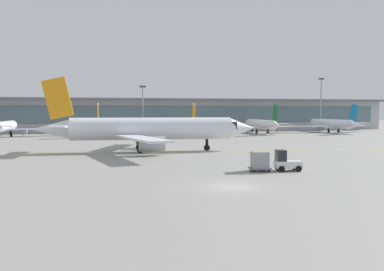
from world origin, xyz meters
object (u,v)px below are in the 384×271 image
(gate_airplane_3, at_px, (186,125))
(baggage_tug, at_px, (286,162))
(apron_light_mast_1, at_px, (143,107))
(gate_airplane_5, at_px, (331,124))
(cargo_dolly_lead, at_px, (260,161))
(gate_airplane_4, at_px, (261,124))
(taxiing_regional_jet, at_px, (149,129))
(apron_light_mast_2, at_px, (321,102))
(gate_airplane_1, at_px, (5,127))
(gate_airplane_2, at_px, (99,126))

(gate_airplane_3, height_order, baggage_tug, gate_airplane_3)
(gate_airplane_3, height_order, apron_light_mast_1, apron_light_mast_1)
(gate_airplane_5, relative_size, cargo_dolly_lead, 10.17)
(gate_airplane_3, relative_size, baggage_tug, 8.45)
(gate_airplane_3, distance_m, gate_airplane_4, 20.91)
(gate_airplane_4, bearing_deg, apron_light_mast_1, 68.28)
(taxiing_regional_jet, relative_size, apron_light_mast_1, 2.52)
(taxiing_regional_jet, height_order, apron_light_mast_2, apron_light_mast_2)
(gate_airplane_3, bearing_deg, cargo_dolly_lead, 175.31)
(gate_airplane_1, relative_size, gate_airplane_5, 1.00)
(gate_airplane_5, xyz_separation_m, taxiing_regional_jet, (-56.01, -43.38, 0.91))
(gate_airplane_5, bearing_deg, gate_airplane_4, 84.74)
(baggage_tug, distance_m, apron_light_mast_1, 78.95)
(gate_airplane_5, height_order, apron_light_mast_2, apron_light_mast_2)
(gate_airplane_1, xyz_separation_m, taxiing_regional_jet, (28.39, -42.42, 0.91))
(gate_airplane_2, xyz_separation_m, gate_airplane_4, (42.27, -0.07, 0.00))
(baggage_tug, bearing_deg, gate_airplane_5, 64.35)
(baggage_tug, bearing_deg, cargo_dolly_lead, 180.00)
(gate_airplane_3, height_order, taxiing_regional_jet, taxiing_regional_jet)
(apron_light_mast_2, bearing_deg, gate_airplane_5, -104.86)
(gate_airplane_1, distance_m, taxiing_regional_jet, 51.05)
(gate_airplane_2, relative_size, gate_airplane_3, 1.00)
(gate_airplane_1, relative_size, baggage_tug, 8.44)
(cargo_dolly_lead, bearing_deg, apron_light_mast_2, 65.18)
(gate_airplane_4, distance_m, baggage_tug, 70.86)
(gate_airplane_2, distance_m, apron_light_mast_2, 67.02)
(taxiing_regional_jet, distance_m, baggage_tug, 25.39)
(taxiing_regional_jet, bearing_deg, gate_airplane_2, 102.21)
(cargo_dolly_lead, bearing_deg, apron_light_mast_1, 101.09)
(gate_airplane_5, height_order, cargo_dolly_lead, gate_airplane_5)
(gate_airplane_2, xyz_separation_m, cargo_dolly_lead, (15.28, -66.19, -1.29))
(baggage_tug, height_order, apron_light_mast_2, apron_light_mast_2)
(gate_airplane_2, relative_size, apron_light_mast_1, 1.81)
(gate_airplane_4, relative_size, cargo_dolly_lead, 10.13)
(gate_airplane_5, distance_m, apron_light_mast_1, 52.77)
(gate_airplane_4, height_order, apron_light_mast_2, apron_light_mast_2)
(gate_airplane_4, relative_size, apron_light_mast_2, 1.47)
(gate_airplane_4, height_order, apron_light_mast_1, apron_light_mast_1)
(gate_airplane_1, xyz_separation_m, cargo_dolly_lead, (36.61, -64.86, -1.29))
(gate_airplane_4, bearing_deg, gate_airplane_5, -91.01)
(gate_airplane_4, bearing_deg, taxiing_regional_jet, 140.94)
(gate_airplane_1, distance_m, cargo_dolly_lead, 74.49)
(gate_airplane_3, distance_m, taxiing_regional_jet, 44.41)
(gate_airplane_1, xyz_separation_m, apron_light_mast_1, (33.30, 13.21, 4.82))
(gate_airplane_5, height_order, apron_light_mast_1, apron_light_mast_1)
(gate_airplane_2, height_order, cargo_dolly_lead, gate_airplane_2)
(gate_airplane_3, bearing_deg, baggage_tug, 177.63)
(gate_airplane_1, bearing_deg, gate_airplane_3, -90.66)
(cargo_dolly_lead, xyz_separation_m, apron_light_mast_1, (-3.31, 78.08, 6.11))
(gate_airplane_2, relative_size, gate_airplane_5, 1.00)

